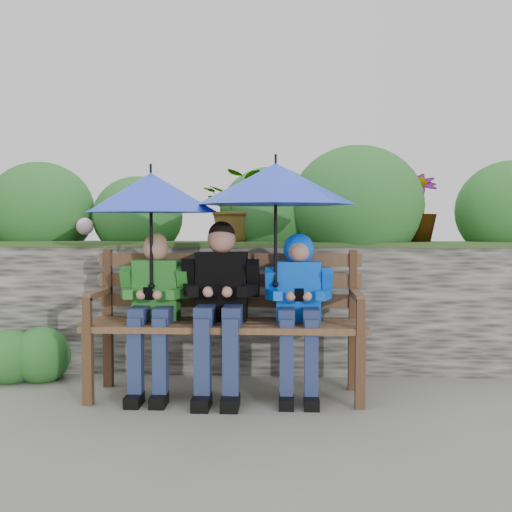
{
  "coord_description": "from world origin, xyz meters",
  "views": [
    {
      "loc": [
        0.22,
        -4.32,
        1.18
      ],
      "look_at": [
        0.0,
        0.1,
        0.95
      ],
      "focal_mm": 45.0,
      "sensor_mm": 36.0,
      "label": 1
    }
  ],
  "objects_px": {
    "boy_middle": "(220,298)",
    "umbrella_right": "(276,184)",
    "boy_left": "(154,303)",
    "umbrella_left": "(151,193)",
    "boy_right": "(299,298)",
    "park_bench": "(227,313)"
  },
  "relations": [
    {
      "from": "umbrella_left",
      "to": "boy_left",
      "type": "bearing_deg",
      "value": -7.77
    },
    {
      "from": "boy_right",
      "to": "umbrella_left",
      "type": "distance_m",
      "value": 1.22
    },
    {
      "from": "boy_middle",
      "to": "umbrella_right",
      "type": "relative_size",
      "value": 1.12
    },
    {
      "from": "boy_right",
      "to": "park_bench",
      "type": "bearing_deg",
      "value": 171.66
    },
    {
      "from": "boy_left",
      "to": "umbrella_left",
      "type": "distance_m",
      "value": 0.74
    },
    {
      "from": "park_bench",
      "to": "boy_right",
      "type": "distance_m",
      "value": 0.51
    },
    {
      "from": "boy_left",
      "to": "umbrella_left",
      "type": "height_order",
      "value": "umbrella_left"
    },
    {
      "from": "boy_left",
      "to": "umbrella_left",
      "type": "xyz_separation_m",
      "value": [
        -0.01,
        0.0,
        0.74
      ]
    },
    {
      "from": "umbrella_left",
      "to": "park_bench",
      "type": "bearing_deg",
      "value": 9.29
    },
    {
      "from": "boy_middle",
      "to": "boy_left",
      "type": "bearing_deg",
      "value": 178.98
    },
    {
      "from": "boy_left",
      "to": "umbrella_left",
      "type": "relative_size",
      "value": 1.23
    },
    {
      "from": "park_bench",
      "to": "boy_middle",
      "type": "relative_size",
      "value": 1.57
    },
    {
      "from": "park_bench",
      "to": "boy_middle",
      "type": "xyz_separation_m",
      "value": [
        -0.04,
        -0.09,
        0.11
      ]
    },
    {
      "from": "park_bench",
      "to": "umbrella_left",
      "type": "xyz_separation_m",
      "value": [
        -0.51,
        -0.08,
        0.82
      ]
    },
    {
      "from": "boy_middle",
      "to": "boy_right",
      "type": "relative_size",
      "value": 1.08
    },
    {
      "from": "boy_right",
      "to": "umbrella_right",
      "type": "bearing_deg",
      "value": -170.06
    },
    {
      "from": "boy_right",
      "to": "umbrella_right",
      "type": "distance_m",
      "value": 0.78
    },
    {
      "from": "boy_middle",
      "to": "umbrella_left",
      "type": "distance_m",
      "value": 0.85
    },
    {
      "from": "boy_left",
      "to": "umbrella_right",
      "type": "relative_size",
      "value": 1.05
    },
    {
      "from": "boy_right",
      "to": "umbrella_left",
      "type": "height_order",
      "value": "umbrella_left"
    },
    {
      "from": "park_bench",
      "to": "umbrella_right",
      "type": "height_order",
      "value": "umbrella_right"
    },
    {
      "from": "boy_left",
      "to": "boy_middle",
      "type": "relative_size",
      "value": 0.93
    }
  ]
}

